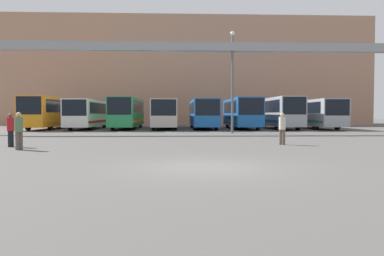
# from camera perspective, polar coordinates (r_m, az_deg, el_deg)

# --- Properties ---
(ground_plane) EXTENTS (200.00, 200.00, 0.00)m
(ground_plane) POSITION_cam_1_polar(r_m,az_deg,el_deg) (11.38, 1.98, -5.97)
(ground_plane) COLOR #514F4C
(building_backdrop) EXTENTS (55.63, 12.00, 15.75)m
(building_backdrop) POSITION_cam_1_polar(r_m,az_deg,el_deg) (59.59, -1.56, 8.20)
(building_backdrop) COLOR tan
(building_backdrop) RESTS_ON ground
(overhead_gantry) EXTENTS (36.34, 0.80, 7.46)m
(overhead_gantry) POSITION_cam_1_polar(r_m,az_deg,el_deg) (31.25, -0.79, 10.96)
(overhead_gantry) COLOR gray
(overhead_gantry) RESTS_ON ground
(bus_slot_0) EXTENTS (2.51, 11.68, 3.32)m
(bus_slot_0) POSITION_cam_1_polar(r_m,az_deg,el_deg) (42.65, -20.79, 2.43)
(bus_slot_0) COLOR orange
(bus_slot_0) RESTS_ON ground
(bus_slot_1) EXTENTS (2.47, 10.99, 3.04)m
(bus_slot_1) POSITION_cam_1_polar(r_m,az_deg,el_deg) (41.21, -15.53, 2.28)
(bus_slot_1) COLOR silver
(bus_slot_1) RESTS_ON ground
(bus_slot_2) EXTENTS (2.45, 12.03, 3.25)m
(bus_slot_2) POSITION_cam_1_polar(r_m,az_deg,el_deg) (40.99, -9.78, 2.50)
(bus_slot_2) COLOR #268C4C
(bus_slot_2) RESTS_ON ground
(bus_slot_3) EXTENTS (2.57, 11.86, 3.06)m
(bus_slot_3) POSITION_cam_1_polar(r_m,az_deg,el_deg) (40.58, -4.06, 2.38)
(bus_slot_3) COLOR beige
(bus_slot_3) RESTS_ON ground
(bus_slot_4) EXTENTS (2.52, 12.43, 3.08)m
(bus_slot_4) POSITION_cam_1_polar(r_m,az_deg,el_deg) (40.96, 1.69, 2.40)
(bus_slot_4) COLOR #1959A5
(bus_slot_4) RESTS_ON ground
(bus_slot_5) EXTENTS (2.61, 10.68, 3.22)m
(bus_slot_5) POSITION_cam_1_polar(r_m,az_deg,el_deg) (40.58, 7.55, 2.49)
(bus_slot_5) COLOR #1959A5
(bus_slot_5) RESTS_ON ground
(bus_slot_6) EXTENTS (2.44, 10.26, 3.32)m
(bus_slot_6) POSITION_cam_1_polar(r_m,az_deg,el_deg) (41.28, 13.21, 2.52)
(bus_slot_6) COLOR #999EA5
(bus_slot_6) RESTS_ON ground
(bus_slot_7) EXTENTS (2.58, 11.44, 3.10)m
(bus_slot_7) POSITION_cam_1_polar(r_m,az_deg,el_deg) (43.11, 18.24, 2.29)
(bus_slot_7) COLOR #999EA5
(bus_slot_7) RESTS_ON ground
(pedestrian_mid_right) EXTENTS (0.34, 0.34, 1.65)m
(pedestrian_mid_right) POSITION_cam_1_polar(r_m,az_deg,el_deg) (20.22, -25.91, -0.14)
(pedestrian_mid_right) COLOR black
(pedestrian_mid_right) RESTS_ON ground
(pedestrian_near_center) EXTENTS (0.35, 0.35, 1.69)m
(pedestrian_near_center) POSITION_cam_1_polar(r_m,az_deg,el_deg) (18.38, -24.88, -0.26)
(pedestrian_near_center) COLOR brown
(pedestrian_near_center) RESTS_ON ground
(pedestrian_mid_left) EXTENTS (0.35, 0.35, 1.67)m
(pedestrian_mid_left) POSITION_cam_1_polar(r_m,az_deg,el_deg) (20.05, 13.58, 0.04)
(pedestrian_mid_left) COLOR brown
(pedestrian_mid_left) RESTS_ON ground
(lamp_post) EXTENTS (0.36, 0.36, 8.41)m
(lamp_post) POSITION_cam_1_polar(r_m,az_deg,el_deg) (31.34, 6.17, 7.57)
(lamp_post) COLOR #595B60
(lamp_post) RESTS_ON ground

